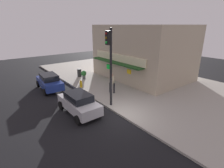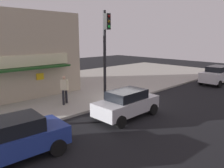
# 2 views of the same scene
# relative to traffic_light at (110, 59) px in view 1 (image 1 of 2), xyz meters

# --- Properties ---
(ground_plane) EXTENTS (58.75, 58.75, 0.00)m
(ground_plane) POSITION_rel_traffic_light_xyz_m (1.70, -0.33, -3.87)
(ground_plane) COLOR black
(sidewalk) EXTENTS (39.17, 13.61, 0.15)m
(sidewalk) POSITION_rel_traffic_light_xyz_m (1.70, 6.47, -3.80)
(sidewalk) COLOR #A39E93
(sidewalk) RESTS_ON ground_plane
(corner_building) EXTENTS (10.45, 8.24, 6.07)m
(corner_building) POSITION_rel_traffic_light_xyz_m (-4.15, 7.96, -0.69)
(corner_building) COLOR tan
(corner_building) RESTS_ON sidewalk
(traffic_light) EXTENTS (0.32, 0.58, 5.87)m
(traffic_light) POSITION_rel_traffic_light_xyz_m (0.00, 0.00, 0.00)
(traffic_light) COLOR black
(traffic_light) RESTS_ON sidewalk
(fire_hydrant) EXTENTS (0.50, 0.26, 0.74)m
(fire_hydrant) POSITION_rel_traffic_light_xyz_m (-5.14, 0.16, -3.37)
(fire_hydrant) COLOR gold
(fire_hydrant) RESTS_ON sidewalk
(trash_can) EXTENTS (0.51, 0.51, 0.94)m
(trash_can) POSITION_rel_traffic_light_xyz_m (-8.74, 1.86, -3.25)
(trash_can) COLOR #2D2D2D
(trash_can) RESTS_ON sidewalk
(pedestrian) EXTENTS (0.57, 0.54, 1.86)m
(pedestrian) POSITION_rel_traffic_light_xyz_m (-2.01, 1.76, -2.69)
(pedestrian) COLOR black
(pedestrian) RESTS_ON sidewalk
(potted_plant_by_doorway) EXTENTS (0.62, 0.62, 0.99)m
(potted_plant_by_doorway) POSITION_rel_traffic_light_xyz_m (-7.47, 1.78, -3.13)
(potted_plant_by_doorway) COLOR #59595B
(potted_plant_by_doorway) RESTS_ON sidewalk
(parked_car_silver) EXTENTS (3.94, 1.92, 1.55)m
(parked_car_silver) POSITION_rel_traffic_light_xyz_m (-0.62, -2.39, -3.07)
(parked_car_silver) COLOR #B7B7BC
(parked_car_silver) RESTS_ON ground_plane
(parked_car_blue) EXTENTS (4.13, 2.10, 1.56)m
(parked_car_blue) POSITION_rel_traffic_light_xyz_m (-6.89, -2.42, -3.06)
(parked_car_blue) COLOR navy
(parked_car_blue) RESTS_ON ground_plane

